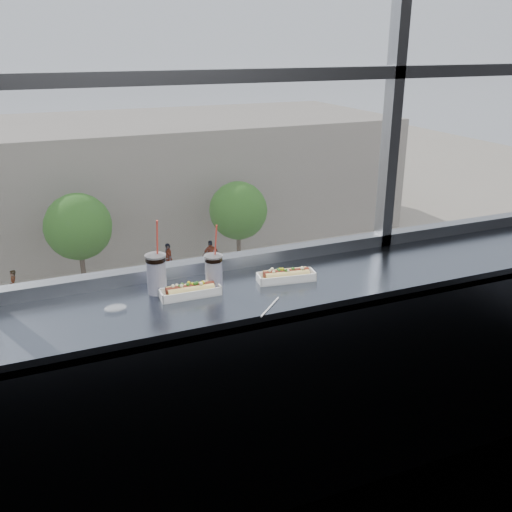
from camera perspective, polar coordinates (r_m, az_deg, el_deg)
name	(u,v)px	position (r m, az deg, el deg)	size (l,w,h in m)	color
wall_back_lower	(212,368)	(3.03, -4.43, -11.10)	(6.00, 6.00, 0.00)	black
window_glass	(199,1)	(2.60, -5.74, 24.06)	(6.00, 6.00, 0.00)	silver
window_mullions	(200,0)	(2.58, -5.59, 24.09)	(6.00, 0.08, 2.40)	gray
counter	(229,298)	(2.55, -2.77, -4.19)	(6.00, 0.55, 0.06)	slate
counter_fascia	(251,428)	(2.62, -0.55, -16.78)	(6.00, 0.04, 1.04)	slate
hotdog_tray_left	(190,290)	(2.50, -6.59, -3.44)	(0.27, 0.09, 0.07)	white
hotdog_tray_right	(286,275)	(2.64, 3.04, -1.94)	(0.28, 0.13, 0.07)	white
soda_cup_left	(156,272)	(2.53, -9.93, -1.58)	(0.09, 0.09, 0.34)	white
soda_cup_right	(214,270)	(2.54, -4.24, -1.45)	(0.08, 0.08, 0.31)	white
loose_straw	(270,307)	(2.39, 1.41, -5.11)	(0.01, 0.01, 0.20)	white
wrapper	(115,308)	(2.43, -13.88, -5.06)	(0.10, 0.07, 0.02)	silver
plaza_ground	(37,220)	(47.80, -21.01, 3.37)	(120.00, 120.00, 0.00)	#A69986
street_asphalt	(69,369)	(26.01, -18.22, -10.70)	(80.00, 10.00, 0.06)	black
far_sidewalk	(54,297)	(33.17, -19.59, -3.86)	(80.00, 6.00, 0.04)	#A69986
far_building	(34,186)	(41.48, -21.31, 6.58)	(50.00, 14.00, 8.00)	gray
car_near_d	(224,367)	(22.95, -3.23, -10.99)	(6.18, 2.57, 2.06)	#B8B7A8
car_near_e	(385,331)	(26.10, 12.76, -7.34)	(6.18, 2.57, 2.06)	navy
car_far_b	(140,297)	(29.49, -11.51, -4.01)	(5.72, 2.38, 1.91)	#B01C19
pedestrian_b	(13,282)	(33.05, -23.10, -2.45)	(0.92, 0.69, 2.07)	#66605B
pedestrian_c	(168,255)	(34.38, -8.78, 0.09)	(1.00, 0.75, 2.25)	#66605B
pedestrian_d	(211,252)	(34.61, -4.54, 0.39)	(0.99, 0.74, 2.23)	#66605B
tree_center	(78,227)	(31.94, -17.36, 2.81)	(3.61, 3.61, 5.65)	#47382B
tree_right	(238,211)	(33.96, -1.78, 4.55)	(3.48, 3.48, 5.43)	#47382B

